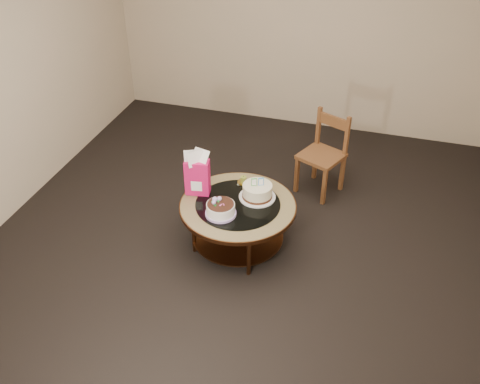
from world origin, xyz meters
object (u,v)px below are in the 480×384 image
(decorated_cake, at_px, (221,210))
(gift_bag, at_px, (197,173))
(dining_chair, at_px, (323,154))
(coffee_table, at_px, (238,211))
(cream_cake, at_px, (257,192))

(decorated_cake, height_order, gift_bag, gift_bag)
(gift_bag, bearing_deg, decorated_cake, -49.50)
(dining_chair, bearing_deg, gift_bag, -108.73)
(gift_bag, bearing_deg, dining_chair, 37.92)
(coffee_table, xyz_separation_m, dining_chair, (0.57, 1.10, 0.05))
(dining_chair, bearing_deg, decorated_cake, -93.38)
(cream_cake, bearing_deg, dining_chair, 43.00)
(gift_bag, bearing_deg, cream_cake, -1.21)
(cream_cake, bearing_deg, gift_bag, 165.33)
(coffee_table, bearing_deg, cream_cake, 44.99)
(coffee_table, bearing_deg, dining_chair, 62.66)
(dining_chair, bearing_deg, cream_cake, -90.19)
(coffee_table, distance_m, cream_cake, 0.24)
(coffee_table, distance_m, dining_chair, 1.24)
(decorated_cake, bearing_deg, dining_chair, 62.67)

